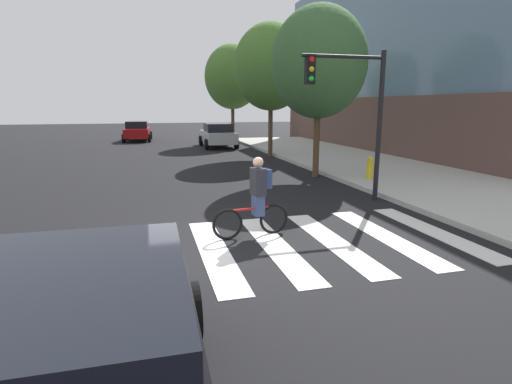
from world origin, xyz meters
name	(u,v)px	position (x,y,z in m)	size (l,w,h in m)	color
ground_plane	(218,252)	(0.00, 0.00, 0.00)	(120.00, 120.00, 0.00)	black
crosswalk_stripes	(246,249)	(0.54, 0.00, 0.01)	(9.07, 3.97, 0.01)	silver
sedan_near	(76,365)	(-1.80, -4.25, 0.82)	(2.23, 4.63, 1.59)	black
sedan_mid	(218,135)	(3.42, 19.60, 0.82)	(2.17, 4.58, 1.58)	#B7B7BC
sedan_far	(137,131)	(-1.85, 26.10, 0.79)	(2.27, 4.54, 1.54)	maroon
cyclist	(257,197)	(0.96, 0.74, 0.84)	(1.70, 0.39, 1.69)	black
traffic_light_near	(354,100)	(4.37, 3.05, 2.86)	(2.47, 0.28, 4.20)	black
fire_hydrant	(370,168)	(6.52, 5.60, 0.53)	(0.33, 0.22, 0.78)	gold
street_tree_near	(319,63)	(5.11, 7.21, 4.28)	(3.56, 3.56, 6.33)	#4C3823
street_tree_mid	(271,67)	(5.29, 13.79, 4.70)	(3.91, 3.91, 6.96)	#4C3823
street_tree_far	(232,77)	(4.94, 21.91, 4.72)	(3.93, 3.93, 6.99)	#4C3823
corner_building	(474,60)	(18.86, 14.69, 5.50)	(15.14, 25.04, 11.09)	brown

